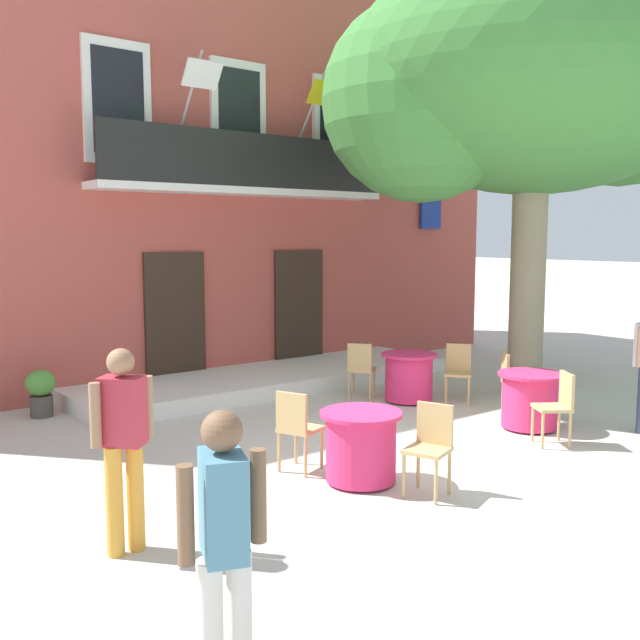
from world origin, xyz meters
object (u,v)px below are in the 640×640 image
at_px(cafe_chair_front_0, 512,379).
at_px(cafe_table_near_tree, 361,446).
at_px(cafe_table_middle, 409,377).
at_px(pedestrian_by_tree, 224,545).
at_px(ground_planter_left, 41,391).
at_px(cafe_table_front, 530,400).
at_px(cafe_chair_front_1, 558,403).
at_px(plane_tree, 528,83).
at_px(pedestrian_near_entrance, 123,438).
at_px(cafe_chair_middle_0, 458,369).
at_px(cafe_chair_near_tree_1, 297,425).
at_px(cafe_chair_middle_1, 361,367).
at_px(cafe_chair_near_tree_0, 430,443).

bearing_deg(cafe_chair_front_0, cafe_table_near_tree, -167.52).
bearing_deg(cafe_table_near_tree, cafe_chair_front_0, 12.48).
xyz_separation_m(cafe_table_middle, pedestrian_by_tree, (-6.01, -4.60, 0.56)).
bearing_deg(cafe_table_near_tree, ground_planter_left, 110.25).
bearing_deg(cafe_chair_front_0, cafe_table_middle, 111.13).
xyz_separation_m(cafe_table_front, cafe_chair_front_1, (-0.36, -0.66, 0.14)).
distance_m(cafe_chair_front_0, ground_planter_left, 6.77).
height_order(plane_tree, cafe_table_middle, plane_tree).
xyz_separation_m(cafe_table_middle, cafe_chair_front_1, (-0.21, -2.79, 0.14)).
xyz_separation_m(cafe_chair_front_1, pedestrian_near_entrance, (-5.43, 0.41, 0.43)).
xyz_separation_m(cafe_table_middle, cafe_chair_middle_0, (0.53, -0.53, 0.14)).
height_order(cafe_chair_near_tree_1, cafe_chair_middle_0, same).
bearing_deg(plane_tree, ground_planter_left, 154.03).
relative_size(cafe_chair_middle_1, cafe_chair_front_1, 1.00).
xyz_separation_m(cafe_chair_near_tree_0, pedestrian_near_entrance, (-2.94, 0.61, 0.43)).
height_order(cafe_chair_front_0, pedestrian_by_tree, pedestrian_by_tree).
distance_m(cafe_table_middle, pedestrian_by_tree, 7.59).
relative_size(plane_tree, ground_planter_left, 10.23).
distance_m(cafe_table_near_tree, cafe_chair_front_1, 2.85).
xyz_separation_m(cafe_chair_front_1, ground_planter_left, (-4.61, 5.36, -0.15)).
relative_size(cafe_chair_near_tree_1, cafe_table_middle, 1.05).
bearing_deg(cafe_chair_middle_1, cafe_chair_front_0, -61.97).
height_order(cafe_table_front, cafe_chair_front_0, cafe_chair_front_0).
xyz_separation_m(cafe_chair_front_0, pedestrian_by_tree, (-6.59, -3.10, 0.43)).
bearing_deg(cafe_chair_near_tree_0, cafe_chair_near_tree_1, 116.19).
xyz_separation_m(cafe_table_front, ground_planter_left, (-4.97, 4.69, -0.01)).
relative_size(cafe_table_middle, ground_planter_left, 1.27).
relative_size(plane_tree, cafe_table_middle, 8.03).
bearing_deg(cafe_chair_near_tree_1, cafe_chair_front_1, -20.11).
bearing_deg(cafe_chair_middle_0, cafe_table_front, -103.57).
bearing_deg(cafe_table_front, cafe_chair_near_tree_1, 172.03).
distance_m(cafe_table_middle, pedestrian_near_entrance, 6.14).
bearing_deg(ground_planter_left, cafe_table_middle, -28.05).
bearing_deg(pedestrian_near_entrance, ground_planter_left, 80.62).
relative_size(cafe_table_near_tree, cafe_table_front, 1.00).
relative_size(cafe_chair_middle_0, pedestrian_by_tree, 0.54).
distance_m(cafe_chair_middle_1, cafe_chair_front_0, 2.33).
bearing_deg(cafe_chair_middle_0, pedestrian_near_entrance, -163.35).
bearing_deg(cafe_chair_middle_1, cafe_chair_near_tree_1, -142.50).
xyz_separation_m(cafe_table_near_tree, ground_planter_left, (-1.80, 4.87, -0.01)).
xyz_separation_m(pedestrian_near_entrance, pedestrian_by_tree, (-0.37, -2.23, -0.00)).
height_order(pedestrian_near_entrance, pedestrian_by_tree, pedestrian_near_entrance).
bearing_deg(pedestrian_near_entrance, cafe_table_middle, 22.87).
xyz_separation_m(cafe_table_near_tree, pedestrian_by_tree, (-2.99, -2.30, 0.56)).
bearing_deg(cafe_chair_near_tree_0, ground_planter_left, 110.92).
xyz_separation_m(cafe_table_middle, ground_planter_left, (-4.82, 2.57, -0.01)).
relative_size(cafe_chair_middle_0, ground_planter_left, 1.34).
relative_size(plane_tree, pedestrian_by_tree, 4.11).
distance_m(plane_tree, cafe_chair_middle_0, 4.62).
bearing_deg(cafe_table_near_tree, cafe_chair_front_1, -9.71).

